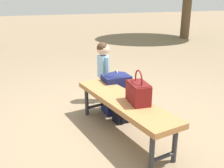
{
  "coord_description": "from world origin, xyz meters",
  "views": [
    {
      "loc": [
        -2.8,
        1.13,
        1.56
      ],
      "look_at": [
        0.22,
        -0.04,
        0.45
      ],
      "focal_mm": 41.77,
      "sensor_mm": 36.0,
      "label": 1
    }
  ],
  "objects": [
    {
      "name": "backpack_large",
      "position": [
        0.31,
        -0.13,
        0.3
      ],
      "size": [
        0.33,
        0.36,
        0.61
      ],
      "color": "#191E4C",
      "rests_on": "ground"
    },
    {
      "name": "child_standing",
      "position": [
        0.75,
        -0.1,
        0.61
      ],
      "size": [
        0.24,
        0.19,
        0.91
      ],
      "color": "#B2D8B2",
      "rests_on": "ground"
    },
    {
      "name": "ground_plane",
      "position": [
        0.0,
        0.0,
        0.0
      ],
      "size": [
        40.0,
        40.0,
        0.0
      ],
      "primitive_type": "plane",
      "color": "#7F6B51",
      "rests_on": "ground"
    },
    {
      "name": "park_bench",
      "position": [
        -0.31,
        0.03,
        0.39
      ],
      "size": [
        1.64,
        0.65,
        0.45
      ],
      "color": "#9E6B3D",
      "rests_on": "ground"
    },
    {
      "name": "backpack_small",
      "position": [
        0.0,
        -0.09,
        0.18
      ],
      "size": [
        0.22,
        0.24,
        0.36
      ],
      "color": "black",
      "rests_on": "ground"
    },
    {
      "name": "handbag",
      "position": [
        -0.47,
        -0.07,
        0.58
      ],
      "size": [
        0.33,
        0.21,
        0.37
      ],
      "color": "maroon",
      "rests_on": "park_bench"
    }
  ]
}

